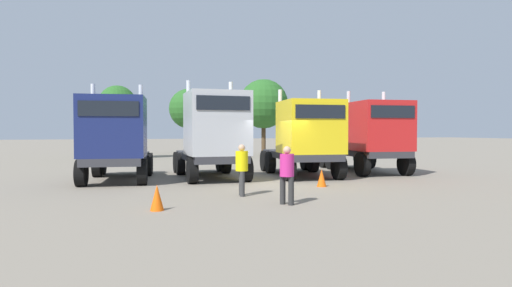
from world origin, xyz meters
TOP-DOWN VIEW (x-y plane):
  - ground at (0.00, 0.00)m, footprint 200.00×200.00m
  - semi_truck_navy at (-6.12, 1.79)m, footprint 3.17×5.95m
  - semi_truck_silver at (-2.15, 1.57)m, footprint 2.58×5.94m
  - semi_truck_yellow at (1.93, 1.18)m, footprint 3.12×5.94m
  - semi_truck_red at (5.75, 1.80)m, footprint 3.17×6.36m
  - visitor_in_hivis at (-2.26, -3.13)m, footprint 0.46×0.46m
  - visitor_with_camera at (-1.49, -5.08)m, footprint 0.56×0.56m
  - traffic_cone_near at (1.19, -1.87)m, footprint 0.36×0.36m
  - traffic_cone_mid at (-5.04, -4.87)m, footprint 0.36×0.36m
  - oak_far_left at (-6.13, 17.29)m, footprint 2.80×2.80m
  - oak_far_centre at (-0.05, 21.98)m, footprint 3.58×3.58m
  - oak_far_right at (5.44, 17.34)m, footprint 4.09×4.09m

SIDE VIEW (x-z plane):
  - ground at x=0.00m, z-range 0.00..0.00m
  - traffic_cone_near at x=1.19m, z-range 0.00..0.65m
  - traffic_cone_mid at x=-5.04m, z-range 0.00..0.68m
  - visitor_with_camera at x=-1.49m, z-range 0.13..1.77m
  - visitor_in_hivis at x=-2.26m, z-range 0.13..1.77m
  - semi_truck_navy at x=-6.12m, z-range -0.23..3.78m
  - semi_truck_yellow at x=1.93m, z-range -0.18..3.80m
  - semi_truck_red at x=5.75m, z-range -0.20..3.85m
  - semi_truck_silver at x=-2.15m, z-range -0.21..4.07m
  - oak_far_left at x=-6.13m, z-range 1.30..6.79m
  - oak_far_centre at x=-0.05m, z-range 1.13..7.01m
  - oak_far_right at x=5.44m, z-range 1.13..7.52m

